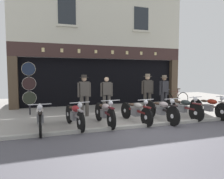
% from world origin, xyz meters
% --- Properties ---
extents(ground, '(21.67, 22.00, 0.18)m').
position_xyz_m(ground, '(0.00, -0.98, -0.04)').
color(ground, gray).
extents(shop_facade, '(9.97, 4.42, 6.71)m').
position_xyz_m(shop_facade, '(0.00, 6.98, 1.78)').
color(shop_facade, black).
rests_on(shop_facade, ground).
extents(motorcycle_far_left, '(0.62, 2.09, 0.92)m').
position_xyz_m(motorcycle_far_left, '(-3.32, 0.74, 0.43)').
color(motorcycle_far_left, black).
rests_on(motorcycle_far_left, ground).
extents(motorcycle_left, '(0.62, 1.98, 0.92)m').
position_xyz_m(motorcycle_left, '(-2.27, 0.75, 0.42)').
color(motorcycle_left, black).
rests_on(motorcycle_left, ground).
extents(motorcycle_center_left, '(0.62, 2.02, 0.94)m').
position_xyz_m(motorcycle_center_left, '(-1.24, 0.76, 0.44)').
color(motorcycle_center_left, black).
rests_on(motorcycle_center_left, ground).
extents(motorcycle_center, '(0.62, 2.03, 0.91)m').
position_xyz_m(motorcycle_center, '(-0.07, 0.74, 0.42)').
color(motorcycle_center, black).
rests_on(motorcycle_center, ground).
extents(motorcycle_center_right, '(0.62, 2.12, 0.93)m').
position_xyz_m(motorcycle_center_right, '(0.88, 0.59, 0.43)').
color(motorcycle_center_right, black).
rests_on(motorcycle_center_right, ground).
extents(motorcycle_right, '(0.62, 2.02, 0.92)m').
position_xyz_m(motorcycle_right, '(1.98, 0.78, 0.43)').
color(motorcycle_right, black).
rests_on(motorcycle_right, ground).
extents(motorcycle_far_right, '(0.62, 2.00, 0.94)m').
position_xyz_m(motorcycle_far_right, '(3.09, 0.59, 0.44)').
color(motorcycle_far_right, black).
rests_on(motorcycle_far_right, ground).
extents(salesman_left, '(0.56, 0.35, 1.72)m').
position_xyz_m(salesman_left, '(-1.62, 2.40, 0.96)').
color(salesman_left, '#47423D').
rests_on(salesman_left, ground).
extents(shopkeeper_center, '(0.56, 0.25, 1.61)m').
position_xyz_m(shopkeeper_center, '(-0.55, 2.76, 0.89)').
color(shopkeeper_center, '#47423D').
rests_on(shopkeeper_center, ground).
extents(salesman_right, '(0.55, 0.36, 1.75)m').
position_xyz_m(salesman_right, '(1.35, 2.52, 0.98)').
color(salesman_right, '#38332D').
rests_on(salesman_right, ground).
extents(assistant_far_right, '(0.55, 0.35, 1.69)m').
position_xyz_m(assistant_far_right, '(2.40, 2.78, 0.94)').
color(assistant_far_right, '#2D2D33').
rests_on(assistant_far_right, ground).
extents(tyre_sign_pole, '(0.57, 0.06, 2.29)m').
position_xyz_m(tyre_sign_pole, '(-3.78, 3.47, 1.32)').
color(tyre_sign_pole, '#232328').
rests_on(tyre_sign_pole, ground).
extents(advert_board_near, '(0.77, 0.03, 0.93)m').
position_xyz_m(advert_board_near, '(2.06, 5.40, 1.89)').
color(advert_board_near, beige).
extents(leaning_bicycle, '(1.77, 0.50, 0.96)m').
position_xyz_m(leaning_bicycle, '(3.73, 3.71, 0.39)').
color(leaning_bicycle, black).
rests_on(leaning_bicycle, ground).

